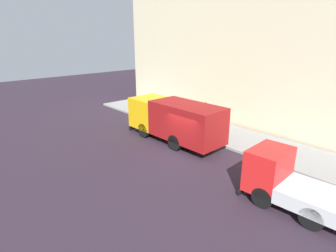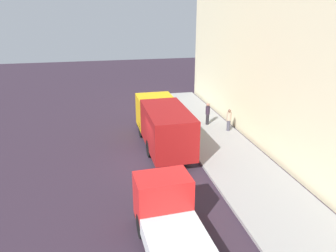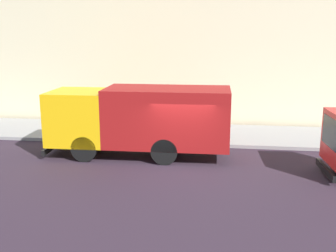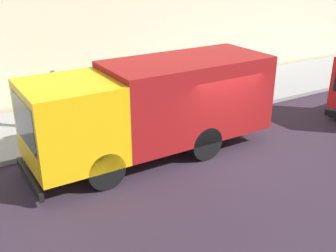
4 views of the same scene
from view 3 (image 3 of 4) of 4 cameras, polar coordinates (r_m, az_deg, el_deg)
ground at (r=16.05m, az=1.99°, el=-5.85°), size 80.00×80.00×0.00m
sidewalk at (r=20.91m, az=3.35°, el=-1.12°), size 4.22×30.00×0.16m
building_facade at (r=22.88m, az=4.04°, el=14.47°), size 0.50×30.00×11.54m
large_utility_truck at (r=17.19m, az=-4.01°, el=1.21°), size 2.57×7.76×2.95m
pedestrian_walking at (r=22.02m, az=-9.88°, el=2.07°), size 0.46×0.46×1.70m
pedestrian_standing at (r=22.65m, az=-5.23°, el=2.38°), size 0.40×0.40×1.62m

